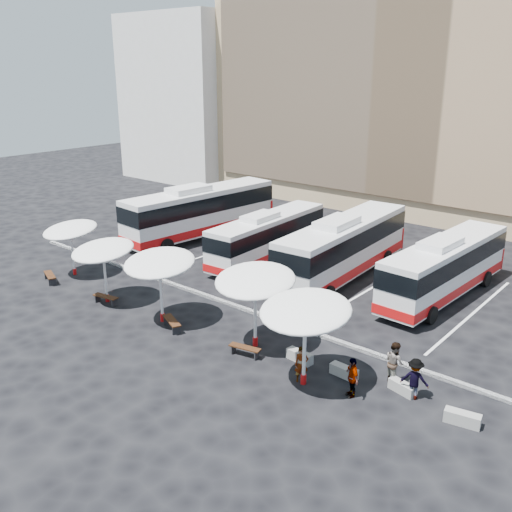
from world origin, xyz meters
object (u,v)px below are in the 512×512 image
Objects in this scene: bus_0 at (201,210)px; conc_bench_0 at (300,356)px; wood_bench_2 at (172,322)px; passenger_0 at (301,365)px; bus_3 at (445,266)px; sunshade_2 at (159,263)px; sunshade_0 at (70,230)px; bus_1 at (268,235)px; passenger_1 at (394,363)px; passenger_3 at (415,379)px; sunshade_4 at (305,311)px; conc_bench_3 at (462,418)px; wood_bench_0 at (50,276)px; bus_2 at (344,246)px; passenger_2 at (352,377)px; wood_bench_1 at (106,298)px; sunshade_3 at (255,281)px; sunshade_1 at (103,251)px; conc_bench_2 at (402,388)px; conc_bench_1 at (344,371)px; wood_bench_3 at (245,349)px.

bus_0 is 10.28× the size of conc_bench_0.
passenger_0 reaches higher than wood_bench_2.
sunshade_2 is (-9.85, -12.58, 1.35)m from bus_3.
passenger_0 is at bearing 0.87° from wood_bench_2.
sunshade_0 is 9.65m from sunshade_2.
sunshade_2 is (1.96, -11.20, 1.47)m from bus_1.
passenger_1 reaches higher than passenger_3.
sunshade_0 is at bearing 175.92° from sunshade_4.
sunshade_2 reaches higher than conc_bench_3.
wood_bench_0 is at bearing -89.09° from sunshade_0.
bus_2 is at bearing 114.66° from sunshade_4.
passenger_2 reaches higher than conc_bench_3.
bus_0 is at bearing 112.21° from wood_bench_1.
sunshade_2 is 2.67× the size of passenger_2.
wood_bench_0 is (0.03, -1.74, -2.56)m from sunshade_0.
conc_bench_3 is at bearing 1.03° from sunshade_3.
sunshade_1 is at bearing -128.00° from bus_2.
sunshade_0 is 2.75× the size of conc_bench_0.
sunshade_0 reaches higher than conc_bench_0.
sunshade_4 is 3.28× the size of conc_bench_2.
sunshade_3 is (9.86, 1.28, 0.30)m from sunshade_1.
passenger_2 is at bearing -31.41° from passenger_0.
passenger_0 is at bearing 1.52° from wood_bench_0.
passenger_2 reaches higher than wood_bench_2.
passenger_1 is 1.06× the size of passenger_3.
sunshade_2 is 2.66× the size of wood_bench_0.
conc_bench_2 is at bearing 10.09° from wood_bench_2.
sunshade_4 reaches higher than sunshade_3.
sunshade_3 is 2.64× the size of wood_bench_0.
conc_bench_3 is at bearing 153.34° from passenger_3.
sunshade_2 reaches higher than conc_bench_1.
sunshade_1 reaches higher than conc_bench_2.
bus_2 is 3.56× the size of sunshade_1.
sunshade_4 is 2.55m from passenger_0.
conc_bench_0 is at bearing 86.52° from passenger_0.
passenger_3 reaches higher than conc_bench_3.
sunshade_0 is 2.25× the size of wood_bench_3.
bus_2 is at bearing 122.04° from conc_bench_1.
wood_bench_0 is at bearing -178.00° from wood_bench_2.
sunshade_2 is at bearing 4.21° from wood_bench_0.
wood_bench_2 is at bearing -121.29° from bus_3.
wood_bench_1 is 1.25× the size of conc_bench_0.
passenger_0 is at bearing -134.16° from passenger_2.
sunshade_3 is 2.66× the size of passenger_2.
passenger_2 is at bearing 2.42° from wood_bench_0.
sunshade_1 is 5.83m from wood_bench_0.
wood_bench_0 is at bearing -173.53° from sunshade_3.
sunshade_2 is 3.81× the size of conc_bench_2.
conc_bench_3 is at bearing 49.52° from passenger_2.
sunshade_1 is at bearing 39.75° from passenger_1.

